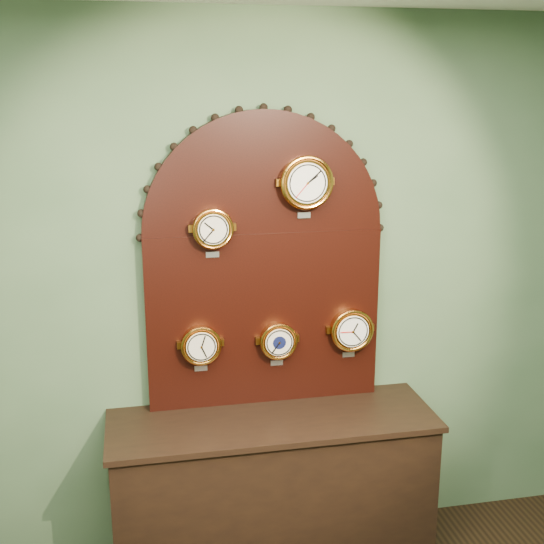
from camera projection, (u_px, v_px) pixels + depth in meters
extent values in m
plane|color=#4B6948|center=(262.00, 293.00, 3.59)|extent=(4.00, 0.00, 4.00)
cube|color=black|center=(273.00, 494.00, 3.59)|extent=(1.60, 0.50, 0.80)
cube|color=black|center=(264.00, 319.00, 3.57)|extent=(1.20, 0.06, 0.90)
cylinder|color=black|center=(264.00, 233.00, 3.45)|extent=(1.20, 0.06, 1.20)
cylinder|color=orange|center=(212.00, 228.00, 3.34)|extent=(0.18, 0.08, 0.18)
torus|color=orange|center=(213.00, 229.00, 3.31)|extent=(0.20, 0.02, 0.20)
cylinder|color=beige|center=(213.00, 230.00, 3.30)|extent=(0.15, 0.01, 0.15)
cube|color=silver|center=(212.00, 255.00, 3.39)|extent=(0.07, 0.01, 0.03)
cylinder|color=orange|center=(306.00, 182.00, 3.37)|extent=(0.24, 0.08, 0.24)
torus|color=orange|center=(307.00, 183.00, 3.34)|extent=(0.26, 0.02, 0.26)
cylinder|color=white|center=(308.00, 183.00, 3.33)|extent=(0.20, 0.01, 0.20)
cube|color=silver|center=(304.00, 215.00, 3.44)|extent=(0.07, 0.01, 0.03)
cylinder|color=orange|center=(201.00, 344.00, 3.47)|extent=(0.19, 0.08, 0.19)
torus|color=orange|center=(201.00, 346.00, 3.44)|extent=(0.20, 0.02, 0.20)
cylinder|color=beige|center=(202.00, 347.00, 3.44)|extent=(0.15, 0.01, 0.15)
cube|color=silver|center=(201.00, 368.00, 3.53)|extent=(0.06, 0.01, 0.03)
cylinder|color=orange|center=(278.00, 340.00, 3.55)|extent=(0.18, 0.08, 0.18)
torus|color=orange|center=(279.00, 342.00, 3.52)|extent=(0.19, 0.02, 0.19)
cylinder|color=beige|center=(279.00, 343.00, 3.51)|extent=(0.14, 0.01, 0.14)
cube|color=silver|center=(277.00, 363.00, 3.61)|extent=(0.07, 0.01, 0.03)
cylinder|color=#0C1135|center=(279.00, 343.00, 3.51)|extent=(0.07, 0.00, 0.07)
cylinder|color=orange|center=(351.00, 329.00, 3.62)|extent=(0.21, 0.08, 0.21)
torus|color=orange|center=(353.00, 331.00, 3.59)|extent=(0.23, 0.02, 0.23)
cylinder|color=white|center=(353.00, 332.00, 3.58)|extent=(0.17, 0.01, 0.17)
cube|color=silver|center=(348.00, 354.00, 3.68)|extent=(0.06, 0.01, 0.03)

